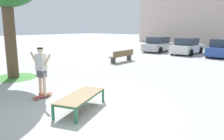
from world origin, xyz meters
TOP-DOWN VIEW (x-y plane):
  - ground_plane at (0.00, 0.00)m, footprint 120.00×120.00m
  - skate_box at (-0.26, -0.11)m, footprint 1.34×2.04m
  - skateboard at (-2.14, -0.17)m, footprint 0.33×0.82m
  - skater at (-2.14, -0.16)m, footprint 1.00×0.33m
  - grass_patch_near_left at (-6.03, 0.74)m, footprint 2.23×2.23m
  - car_silver at (-5.98, 16.02)m, footprint 1.92×4.20m
  - car_white at (-2.94, 15.78)m, footprint 1.94×4.21m
  - car_blue at (0.10, 15.81)m, footprint 1.97×4.22m
  - park_bench at (-4.87, 8.23)m, footprint 0.44×2.40m

SIDE VIEW (x-z plane):
  - ground_plane at x=0.00m, z-range 0.00..0.00m
  - grass_patch_near_left at x=-6.03m, z-range 0.00..0.01m
  - skateboard at x=-2.14m, z-range 0.03..0.12m
  - skate_box at x=-0.26m, z-range 0.18..0.64m
  - park_bench at x=-4.87m, z-range 0.03..0.86m
  - car_silver at x=-5.98m, z-range -0.06..1.44m
  - car_white at x=-2.94m, z-range -0.06..1.44m
  - car_blue at x=0.10m, z-range -0.06..1.44m
  - skater at x=-2.14m, z-range 0.22..1.92m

